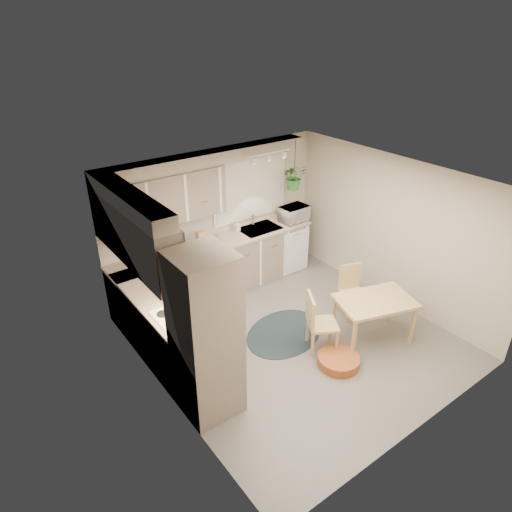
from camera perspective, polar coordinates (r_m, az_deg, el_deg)
name	(u,v)px	position (r m, az deg, el deg)	size (l,w,h in m)	color
floor	(294,339)	(6.87, 4.79, -10.27)	(4.20, 4.20, 0.00)	slate
ceiling	(302,183)	(5.71, 5.74, 9.03)	(4.20, 4.20, 0.00)	white
wall_back	(216,219)	(7.72, -5.07, 4.66)	(4.00, 0.04, 2.40)	#B5AB95
wall_front	(432,349)	(5.10, 21.14, -10.79)	(4.00, 0.04, 2.40)	#B5AB95
wall_left	(163,320)	(5.28, -11.55, -7.82)	(0.04, 4.20, 2.40)	#B5AB95
wall_right	(393,231)	(7.55, 16.77, 2.97)	(0.04, 4.20, 2.40)	#B5AB95
base_cab_left	(160,326)	(6.47, -11.95, -8.61)	(0.60, 1.85, 0.90)	gray
base_cab_back	(217,268)	(7.73, -4.93, -1.51)	(3.60, 0.60, 0.90)	gray
counter_left	(157,297)	(6.21, -12.29, -5.09)	(0.64, 1.89, 0.04)	tan
counter_back	(216,243)	(7.50, -5.03, 1.59)	(3.64, 0.64, 0.04)	tan
oven_stack	(206,337)	(5.21, -6.30, -9.98)	(0.65, 0.65, 2.10)	gray
wall_oven_face	(230,326)	(5.34, -3.32, -8.77)	(0.02, 0.56, 0.58)	silver
upper_cab_left	(135,235)	(5.84, -14.89, 2.55)	(0.35, 2.00, 0.75)	gray
upper_cab_back	(162,199)	(6.92, -11.61, 6.95)	(2.00, 0.35, 0.75)	gray
soffit_left	(128,199)	(5.65, -15.71, 6.83)	(0.30, 2.00, 0.20)	#B5AB95
soffit_back	(207,158)	(7.14, -6.19, 12.03)	(3.60, 0.30, 0.20)	#B5AB95
cooktop	(178,316)	(5.76, -9.75, -7.41)	(0.52, 0.58, 0.02)	silver
range_hood	(173,285)	(5.50, -10.31, -3.60)	(0.40, 0.60, 0.14)	silver
window_blinds	(250,188)	(7.91, -0.72, 8.46)	(1.40, 0.02, 1.00)	white
window_frame	(250,188)	(7.92, -0.76, 8.48)	(1.50, 0.02, 1.10)	white
sink	(260,231)	(7.97, 0.44, 3.19)	(0.70, 0.48, 0.10)	#A0A3A8
dishwasher_front	(296,252)	(8.31, 5.03, 0.50)	(0.58, 0.01, 0.83)	silver
track_light_bar	(269,153)	(7.30, 1.69, 12.77)	(0.80, 0.04, 0.04)	silver
wall_clock	(222,161)	(7.44, -4.26, 11.81)	(0.30, 0.30, 0.03)	gold
dining_table	(373,319)	(6.87, 14.37, -7.66)	(1.07, 0.71, 0.67)	tan
chair_left	(323,323)	(6.48, 8.36, -8.25)	(0.41, 0.41, 0.88)	tan
chair_back	(354,293)	(7.27, 12.13, -4.49)	(0.39, 0.39, 0.83)	tan
braided_rug	(284,333)	(6.96, 3.54, -9.57)	(1.33, 1.00, 0.01)	black
pet_bed	(339,361)	(6.47, 10.28, -12.75)	(0.57, 0.57, 0.13)	#B96025
microwave	(294,212)	(8.22, 4.77, 5.48)	(0.51, 0.28, 0.34)	silver
soap_bottle	(237,229)	(7.85, -2.39, 3.45)	(0.09, 0.20, 0.09)	silver
hanging_plant	(294,179)	(7.99, 4.79, 9.51)	(0.40, 0.45, 0.35)	#2E6F2C
coffee_maker	(173,245)	(7.11, -10.31, 1.33)	(0.19, 0.23, 0.33)	black
toaster	(181,247)	(7.21, -9.41, 1.17)	(0.31, 0.18, 0.19)	#A0A3A8
knife_block	(200,238)	(7.38, -6.98, 2.21)	(0.11, 0.11, 0.24)	tan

